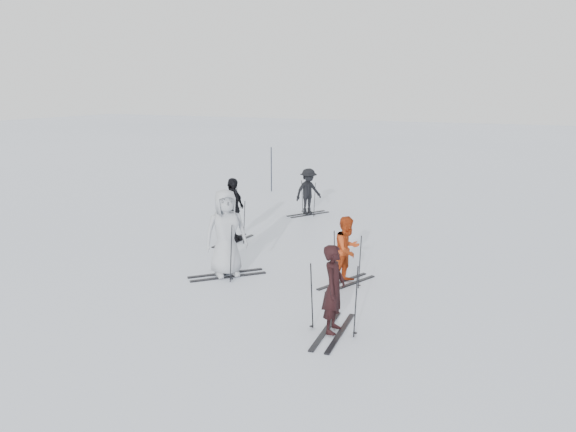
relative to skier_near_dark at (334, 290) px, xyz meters
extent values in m
plane|color=silver|center=(-2.85, 3.13, -0.80)|extent=(120.00, 120.00, 0.00)
imported|color=black|center=(0.00, 0.00, 0.00)|extent=(0.43, 0.61, 1.59)
imported|color=#AC3A13|center=(-0.65, 2.55, -0.04)|extent=(0.80, 0.89, 1.51)
imported|color=#A6ABB0|center=(-3.34, 1.85, 0.21)|extent=(1.14, 1.15, 2.01)
imported|color=black|center=(-4.73, 4.47, 0.10)|extent=(0.48, 1.07, 1.79)
imported|color=black|center=(-4.19, 8.58, -0.02)|extent=(1.02, 1.16, 1.56)
cylinder|color=black|center=(-7.31, 11.93, 0.13)|extent=(0.04, 0.04, 1.86)
camera|label=1|loc=(3.26, -8.76, 3.49)|focal=35.00mm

